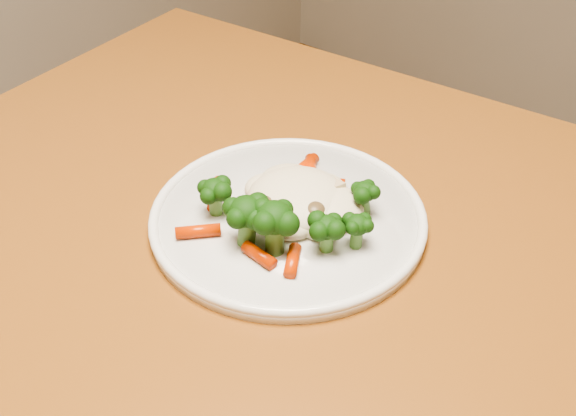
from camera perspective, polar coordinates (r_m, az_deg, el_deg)
name	(u,v)px	position (r m, az deg, el deg)	size (l,w,h in m)	color
dining_table	(359,351)	(0.75, 5.64, -11.18)	(1.15, 0.81, 0.75)	#935622
plate	(288,220)	(0.71, 0.00, -0.92)	(0.27, 0.27, 0.01)	white
meal	(290,204)	(0.69, 0.13, 0.28)	(0.19, 0.19, 0.05)	#F0E3C0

